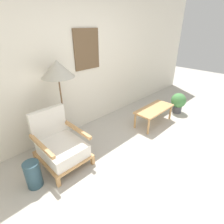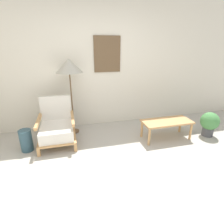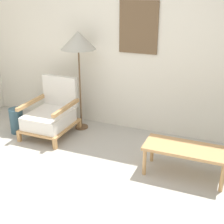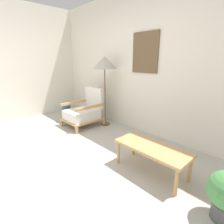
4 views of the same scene
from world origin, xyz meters
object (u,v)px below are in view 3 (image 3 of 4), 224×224
floor_lamp (78,42)px  vase (17,121)px  armchair (51,114)px  coffee_table (185,151)px

floor_lamp → vase: 1.51m
armchair → floor_lamp: 1.13m
armchair → vase: armchair is taller
floor_lamp → vase: floor_lamp is taller
armchair → floor_lamp: floor_lamp is taller
vase → armchair: bearing=18.1°
armchair → coffee_table: armchair is taller
coffee_table → vase: (-2.56, 0.20, -0.13)m
floor_lamp → vase: size_ratio=3.87×
coffee_table → armchair: bearing=169.7°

